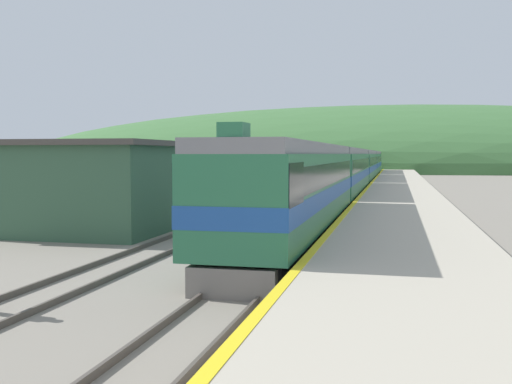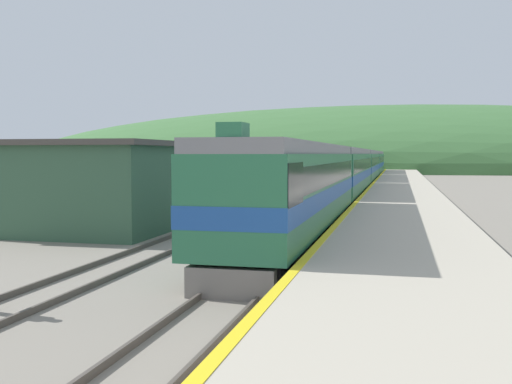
% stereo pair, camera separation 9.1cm
% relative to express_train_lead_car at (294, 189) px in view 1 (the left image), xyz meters
% --- Properties ---
extents(track_main, '(1.52, 180.00, 0.16)m').
position_rel_express_train_lead_car_xyz_m(track_main, '(0.00, 44.60, -2.07)').
color(track_main, '#4C443D').
rests_on(track_main, ground).
extents(track_siding, '(1.52, 180.00, 0.16)m').
position_rel_express_train_lead_car_xyz_m(track_siding, '(-4.60, 44.60, -2.07)').
color(track_siding, '#4C443D').
rests_on(track_siding, ground).
extents(platform, '(5.22, 140.00, 0.91)m').
position_rel_express_train_lead_car_xyz_m(platform, '(4.16, 24.60, -1.70)').
color(platform, '#B2A893').
rests_on(platform, ground).
extents(distant_hills, '(193.30, 86.98, 29.74)m').
position_rel_express_train_lead_car_xyz_m(distant_hills, '(0.00, 124.02, -2.15)').
color(distant_hills, '#3D6B38').
rests_on(distant_hills, ground).
extents(station_shed, '(8.24, 5.35, 4.12)m').
position_rel_express_train_lead_car_xyz_m(station_shed, '(-9.95, 0.67, -0.07)').
color(station_shed, '#385B42').
rests_on(station_shed, ground).
extents(express_train_lead_car, '(2.90, 19.21, 4.29)m').
position_rel_express_train_lead_car_xyz_m(express_train_lead_car, '(0.00, 0.00, 0.00)').
color(express_train_lead_car, black).
rests_on(express_train_lead_car, ground).
extents(carriage_second, '(2.89, 21.93, 3.93)m').
position_rel_express_train_lead_car_xyz_m(carriage_second, '(0.00, 21.68, -0.01)').
color(carriage_second, black).
rests_on(carriage_second, ground).
extents(carriage_third, '(2.89, 21.93, 3.93)m').
position_rel_express_train_lead_car_xyz_m(carriage_third, '(0.00, 44.48, -0.01)').
color(carriage_third, black).
rests_on(carriage_third, ground).
extents(carriage_fourth, '(2.89, 21.93, 3.93)m').
position_rel_express_train_lead_car_xyz_m(carriage_fourth, '(0.00, 67.29, -0.01)').
color(carriage_fourth, black).
rests_on(carriage_fourth, ground).
extents(siding_train, '(2.90, 43.78, 3.94)m').
position_rel_express_train_lead_car_xyz_m(siding_train, '(-4.60, 33.50, -0.12)').
color(siding_train, black).
rests_on(siding_train, ground).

